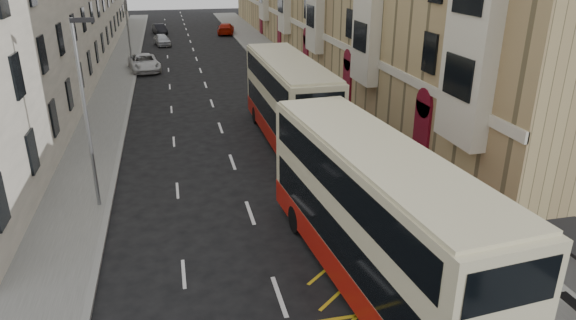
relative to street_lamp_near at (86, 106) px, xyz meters
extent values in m
cube|color=#60605B|center=(14.35, 18.00, -4.56)|extent=(4.00, 120.00, 0.15)
cube|color=#60605B|center=(-1.15, 18.00, -4.56)|extent=(3.00, 120.00, 0.15)
cube|color=gray|center=(12.35, 18.00, -4.56)|extent=(0.25, 120.00, 0.15)
cube|color=gray|center=(0.35, 18.00, -4.56)|extent=(0.25, 120.00, 0.15)
cube|color=beige|center=(16.32, 33.50, -0.64)|extent=(0.18, 79.00, 0.50)
cube|color=beige|center=(16.00, -2.00, 2.86)|extent=(0.80, 3.20, 10.00)
cube|color=beige|center=(16.00, 10.00, 2.86)|extent=(0.80, 3.20, 10.00)
cube|color=#610918|center=(16.30, 2.00, -2.94)|extent=(0.20, 1.60, 3.00)
cube|color=#610918|center=(16.30, 14.00, -2.94)|extent=(0.20, 1.60, 3.00)
cube|color=#610918|center=(16.30, 26.00, -2.94)|extent=(0.20, 1.60, 3.00)
cube|color=#610918|center=(16.30, 38.00, -2.94)|extent=(0.20, 1.60, 3.00)
cube|color=#610918|center=(16.30, 50.00, -2.94)|extent=(0.20, 1.60, 3.00)
cube|color=black|center=(13.91, -10.10, -3.19)|extent=(0.08, 0.08, 2.60)
cube|color=black|center=(15.19, -10.10, -3.19)|extent=(0.08, 0.08, 2.60)
cylinder|color=red|center=(12.60, -9.50, -3.99)|extent=(0.06, 0.06, 1.00)
cylinder|color=red|center=(12.60, -6.25, -3.99)|extent=(0.06, 0.06, 1.00)
cylinder|color=red|center=(12.60, -3.00, -3.99)|extent=(0.06, 0.06, 1.00)
cube|color=red|center=(12.60, -6.25, -3.51)|extent=(0.05, 6.50, 0.06)
cube|color=red|center=(12.60, -6.25, -3.94)|extent=(0.05, 6.50, 0.06)
cylinder|color=gray|center=(-0.05, 0.00, -0.49)|extent=(0.16, 0.16, 8.00)
cube|color=black|center=(0.35, 0.00, 3.41)|extent=(0.90, 0.18, 0.18)
cylinder|color=gray|center=(-0.05, 30.00, -0.49)|extent=(0.16, 0.16, 8.00)
cube|color=beige|center=(9.52, -7.84, -2.03)|extent=(3.89, 12.52, 4.42)
cube|color=#9C120A|center=(9.52, -7.84, -3.74)|extent=(3.92, 12.55, 1.01)
cube|color=black|center=(9.52, -7.84, -2.56)|extent=(3.84, 11.54, 1.23)
cube|color=black|center=(9.52, -7.84, -0.66)|extent=(3.84, 11.54, 1.12)
cube|color=beige|center=(9.52, -7.84, 0.22)|extent=(3.73, 12.02, 0.13)
cube|color=black|center=(8.97, -1.73, -2.51)|extent=(2.38, 0.30, 1.46)
cube|color=black|center=(8.97, -1.73, -0.21)|extent=(1.96, 0.26, 0.50)
cylinder|color=black|center=(7.90, -4.03, -4.08)|extent=(0.41, 1.14, 1.12)
cylinder|color=black|center=(10.42, -3.80, -4.08)|extent=(0.41, 1.14, 1.12)
cube|color=beige|center=(10.05, 6.51, -2.05)|extent=(2.92, 12.26, 4.39)
cube|color=#9C120A|center=(10.05, 6.51, -3.75)|extent=(2.96, 12.29, 1.00)
cube|color=black|center=(10.05, 6.51, -2.58)|extent=(2.95, 11.28, 1.22)
cube|color=black|center=(10.05, 6.51, -0.69)|extent=(2.95, 11.28, 1.11)
cube|color=beige|center=(10.05, 6.51, 0.19)|extent=(2.80, 11.77, 0.13)
cube|color=black|center=(9.98, 12.61, -2.52)|extent=(2.36, 0.12, 1.45)
cube|color=black|center=(9.98, 12.61, -0.24)|extent=(1.95, 0.11, 0.50)
cube|color=black|center=(10.12, 0.42, -2.52)|extent=(2.36, 0.12, 1.33)
cylinder|color=black|center=(8.75, 10.41, -4.08)|extent=(0.32, 1.12, 1.11)
cylinder|color=black|center=(11.26, 10.44, -4.08)|extent=(0.32, 1.12, 1.11)
cylinder|color=black|center=(8.84, 2.59, -4.08)|extent=(0.32, 1.12, 1.11)
cylinder|color=black|center=(11.35, 2.62, -4.08)|extent=(0.32, 1.12, 1.11)
imported|color=black|center=(14.60, -8.49, -3.67)|extent=(0.97, 0.88, 1.63)
imported|color=black|center=(12.84, -10.37, -3.66)|extent=(0.97, 0.41, 1.66)
imported|color=silver|center=(1.15, 29.01, -3.85)|extent=(3.41, 5.95, 1.56)
imported|color=#B2B5BA|center=(2.86, 43.66, -3.93)|extent=(2.34, 4.34, 1.40)
imported|color=black|center=(2.56, 53.63, -3.96)|extent=(2.26, 4.34, 1.36)
imported|color=#AD1301|center=(11.55, 51.46, -3.87)|extent=(2.97, 5.54, 1.53)
camera|label=1|loc=(3.48, -21.61, 5.78)|focal=32.00mm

